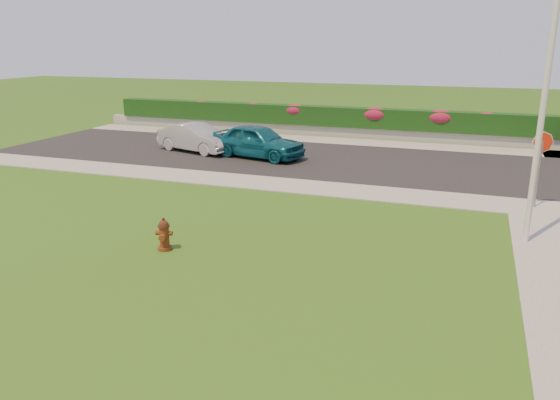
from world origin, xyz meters
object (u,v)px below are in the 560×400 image
at_px(sedan_silver, 196,138).
at_px(fire_hydrant, 164,235).
at_px(sedan_teal, 258,141).
at_px(utility_pole, 540,128).
at_px(stop_sign, 542,152).

bearing_deg(sedan_silver, fire_hydrant, -138.88).
height_order(fire_hydrant, sedan_teal, sedan_teal).
bearing_deg(sedan_teal, utility_pole, -112.82).
height_order(fire_hydrant, utility_pole, utility_pole).
distance_m(fire_hydrant, sedan_silver, 13.29).
bearing_deg(utility_pole, sedan_silver, 150.41).
bearing_deg(sedan_silver, utility_pole, -102.94).
height_order(fire_hydrant, sedan_silver, sedan_silver).
bearing_deg(sedan_silver, stop_sign, -90.35).
bearing_deg(fire_hydrant, stop_sign, 24.67).
distance_m(fire_hydrant, utility_pole, 10.23).
height_order(sedan_teal, stop_sign, stop_sign).
relative_size(sedan_silver, stop_sign, 1.64).
bearing_deg(sedan_teal, stop_sign, -97.52).
relative_size(sedan_teal, sedan_silver, 1.09).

